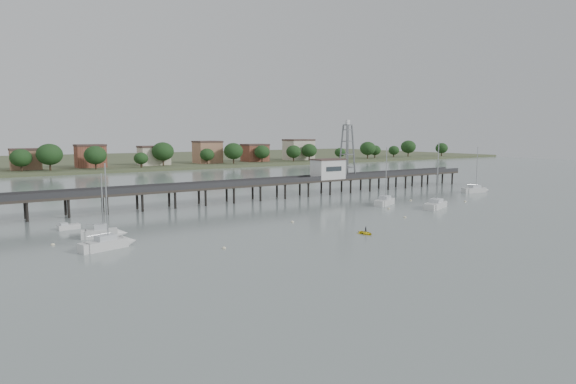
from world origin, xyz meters
name	(u,v)px	position (x,y,z in m)	size (l,w,h in m)	color
ground_plane	(457,255)	(0.00, 0.00, 0.00)	(500.00, 500.00, 0.00)	gray
pier	(243,185)	(0.00, 60.00, 3.79)	(150.00, 5.00, 5.50)	#2D2823
pier_building	(328,169)	(25.00, 60.00, 6.67)	(8.40, 5.40, 5.30)	silver
lattice_tower	(347,151)	(31.50, 60.00, 11.10)	(3.20, 3.20, 15.50)	slate
sailboat_c	(387,201)	(25.01, 38.24, 0.64)	(8.44, 5.57, 13.53)	silver
sailboat_e	(478,190)	(61.74, 40.70, 0.64)	(8.11, 3.89, 12.93)	silver
sailboat_a	(113,243)	(-37.03, 28.91, 0.65)	(7.84, 4.21, 12.51)	silver
sailboat_d	(438,204)	(30.98, 28.77, 0.63)	(9.45, 5.70, 14.95)	silver
sailboat_b	(107,233)	(-36.17, 36.52, 0.66)	(6.34, 2.95, 10.31)	silver
white_tender	(68,227)	(-40.20, 46.45, 0.41)	(3.57, 1.89, 1.32)	silver
yellow_dinghy	(366,234)	(-1.18, 16.50, 0.00)	(1.94, 0.56, 2.71)	yellow
dinghy_occupant	(366,234)	(-1.18, 16.50, 0.00)	(0.35, 0.97, 0.23)	black
mooring_buoys	(342,217)	(5.56, 30.44, 0.08)	(87.61, 19.77, 0.39)	#F6ECBF
far_shore	(90,161)	(0.36, 239.58, 0.95)	(500.00, 170.00, 10.40)	#475133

